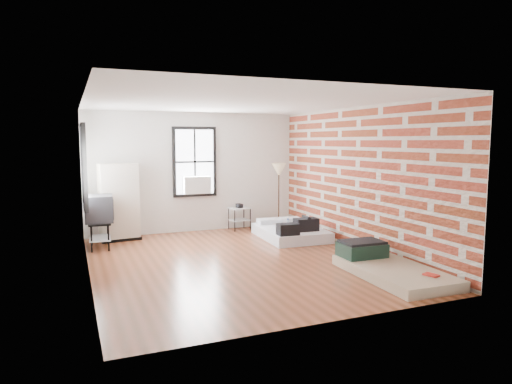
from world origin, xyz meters
name	(u,v)px	position (x,y,z in m)	size (l,w,h in m)	color
ground	(238,261)	(0.00, 0.00, 0.00)	(6.00, 6.00, 0.00)	#562B16
room_shell	(243,163)	(0.23, 0.36, 1.74)	(5.02, 6.02, 2.80)	silver
mattress_main	(291,231)	(1.74, 1.39, 0.15)	(1.35, 1.77, 0.55)	silver
mattress_bare	(386,266)	(1.93, -1.65, 0.13)	(1.14, 2.06, 0.44)	tan
wardrobe	(119,202)	(-1.77, 2.65, 0.83)	(0.88, 0.57, 1.66)	black
side_table	(239,212)	(1.02, 2.72, 0.42)	(0.53, 0.44, 0.63)	black
floor_lamp	(279,173)	(1.96, 2.49, 1.37)	(0.34, 0.34, 1.60)	black
tv_stand	(99,210)	(-2.21, 1.99, 0.76)	(0.56, 0.78, 1.06)	black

